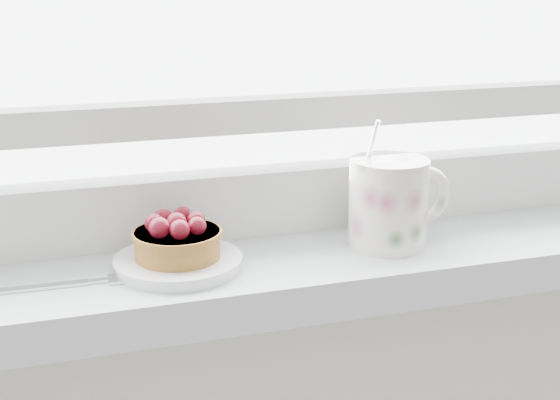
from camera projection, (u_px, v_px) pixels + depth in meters
name	position (u px, v px, depth m)	size (l,w,h in m)	color
saucer	(178.00, 263.00, 0.75)	(0.12, 0.12, 0.01)	white
raspberry_tart	(177.00, 238.00, 0.74)	(0.09, 0.09, 0.05)	brown
floral_mug	(391.00, 200.00, 0.81)	(0.12, 0.09, 0.13)	silver
fork	(71.00, 284.00, 0.71)	(0.18, 0.02, 0.00)	silver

